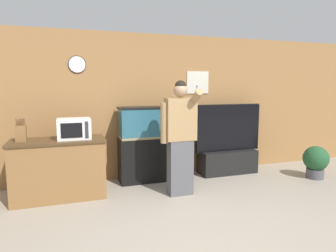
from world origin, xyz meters
The scene contains 9 objects.
ground_plane centered at (0.00, 0.00, 0.00)m, with size 18.00×18.00×0.00m, color gray.
wall_back_paneled centered at (0.00, 2.55, 1.30)m, with size 10.00×0.08×2.60m.
counter_island centered at (-1.56, 1.88, 0.45)m, with size 1.35×0.63×0.89m.
microwave centered at (-1.32, 1.86, 1.04)m, with size 0.48×0.36×0.31m.
knife_block centered at (-2.04, 1.86, 1.02)m, with size 0.14×0.12×0.34m.
aquarium_on_stand centered at (-0.05, 2.24, 0.66)m, with size 1.10×0.40×1.32m.
tv_on_stand centered at (1.48, 2.20, 0.39)m, with size 1.34×0.40×1.33m.
person_standing centered at (0.20, 1.43, 0.92)m, with size 0.55×0.42×1.76m.
potted_plant centered at (2.84, 1.41, 0.33)m, with size 0.45×0.45×0.59m.
Camera 1 is at (-1.40, -2.77, 1.68)m, focal length 32.00 mm.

